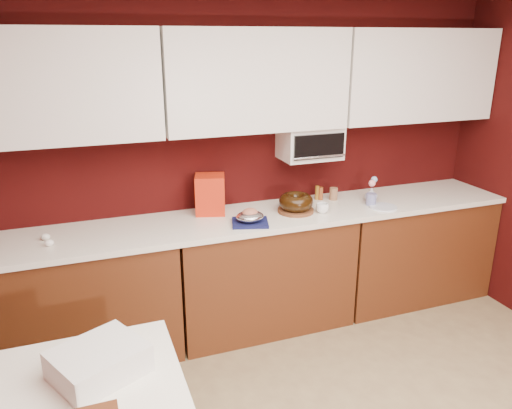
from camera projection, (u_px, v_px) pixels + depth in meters
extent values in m
cube|color=#330807|center=(248.00, 159.00, 3.82)|extent=(4.00, 0.02, 2.50)
cube|color=#542710|center=(78.00, 303.00, 3.37)|extent=(1.31, 0.58, 0.86)
cube|color=#542710|center=(262.00, 273.00, 3.80)|extent=(1.31, 0.58, 0.86)
cube|color=#542710|center=(408.00, 248.00, 4.24)|extent=(1.31, 0.58, 0.86)
cube|color=white|center=(262.00, 217.00, 3.66)|extent=(4.00, 0.62, 0.04)
cube|color=white|center=(51.00, 86.00, 3.04)|extent=(1.31, 0.33, 0.70)
cube|color=white|center=(255.00, 80.00, 3.48)|extent=(1.31, 0.33, 0.70)
cube|color=white|center=(414.00, 75.00, 3.92)|extent=(1.31, 0.33, 0.70)
cube|color=white|center=(310.00, 142.00, 3.80)|extent=(0.45, 0.30, 0.25)
cube|color=black|center=(319.00, 146.00, 3.65)|extent=(0.40, 0.02, 0.18)
cylinder|color=silver|center=(320.00, 157.00, 3.67)|extent=(0.42, 0.02, 0.02)
cylinder|color=brown|center=(296.00, 210.00, 3.71)|extent=(0.36, 0.36, 0.02)
torus|color=black|center=(296.00, 202.00, 3.69)|extent=(0.30, 0.30, 0.10)
cube|color=#121543|center=(250.00, 223.00, 3.47)|extent=(0.30, 0.27, 0.02)
ellipsoid|color=silver|center=(250.00, 216.00, 3.46)|extent=(0.22, 0.20, 0.07)
ellipsoid|color=#BD6F56|center=(250.00, 213.00, 3.45)|extent=(0.12, 0.10, 0.07)
cube|color=#AF0B0D|center=(210.00, 194.00, 3.65)|extent=(0.26, 0.24, 0.29)
cylinder|color=black|center=(292.00, 204.00, 3.83)|extent=(0.24, 0.24, 0.03)
imported|color=white|center=(322.00, 207.00, 3.68)|extent=(0.11, 0.11, 0.09)
cylinder|color=navy|center=(371.00, 199.00, 3.85)|extent=(0.09, 0.09, 0.09)
imported|color=#ABB1C2|center=(371.00, 194.00, 3.94)|extent=(0.10, 0.10, 0.12)
sphere|color=pink|center=(372.00, 183.00, 3.91)|extent=(0.06, 0.06, 0.06)
sphere|color=#86A9D7|center=(374.00, 180.00, 3.93)|extent=(0.05, 0.05, 0.05)
cylinder|color=white|center=(383.00, 207.00, 3.80)|extent=(0.28, 0.28, 0.01)
cylinder|color=brown|center=(321.00, 194.00, 3.97)|extent=(0.05, 0.05, 0.10)
cylinder|color=brown|center=(333.00, 194.00, 3.98)|extent=(0.08, 0.08, 0.10)
ellipsoid|color=white|center=(49.00, 243.00, 3.10)|extent=(0.06, 0.05, 0.04)
ellipsoid|color=silver|center=(45.00, 237.00, 3.19)|extent=(0.06, 0.05, 0.04)
cube|color=white|center=(99.00, 362.00, 2.14)|extent=(0.46, 0.43, 0.13)
cylinder|color=brown|center=(317.00, 193.00, 3.98)|extent=(0.04, 0.04, 0.11)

